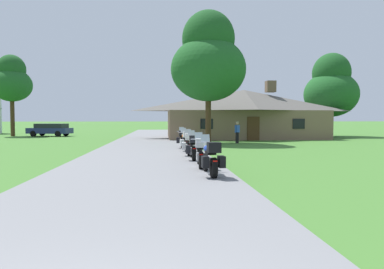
# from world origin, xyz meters

# --- Properties ---
(ground_plane) EXTENTS (500.00, 500.00, 0.00)m
(ground_plane) POSITION_xyz_m (0.00, 20.00, 0.00)
(ground_plane) COLOR #42752D
(asphalt_driveway) EXTENTS (6.40, 80.00, 0.06)m
(asphalt_driveway) POSITION_xyz_m (0.00, 18.00, 0.03)
(asphalt_driveway) COLOR slate
(asphalt_driveway) RESTS_ON ground
(motorcycle_blue_nearest_to_camera) EXTENTS (0.77, 2.08, 1.30)m
(motorcycle_blue_nearest_to_camera) POSITION_xyz_m (2.37, 8.81, 0.61)
(motorcycle_blue_nearest_to_camera) COLOR black
(motorcycle_blue_nearest_to_camera) RESTS_ON asphalt_driveway
(motorcycle_blue_second_in_row) EXTENTS (0.66, 2.08, 1.30)m
(motorcycle_blue_second_in_row) POSITION_xyz_m (2.26, 10.89, 0.62)
(motorcycle_blue_second_in_row) COLOR black
(motorcycle_blue_second_in_row) RESTS_ON asphalt_driveway
(motorcycle_orange_third_in_row) EXTENTS (0.72, 2.08, 1.30)m
(motorcycle_orange_third_in_row) POSITION_xyz_m (2.21, 13.33, 0.61)
(motorcycle_orange_third_in_row) COLOR black
(motorcycle_orange_third_in_row) RESTS_ON asphalt_driveway
(motorcycle_orange_fourth_in_row) EXTENTS (0.75, 2.08, 1.30)m
(motorcycle_orange_fourth_in_row) POSITION_xyz_m (2.17, 15.32, 0.61)
(motorcycle_orange_fourth_in_row) COLOR black
(motorcycle_orange_fourth_in_row) RESTS_ON asphalt_driveway
(motorcycle_orange_fifth_in_row) EXTENTS (0.79, 2.08, 1.30)m
(motorcycle_orange_fifth_in_row) POSITION_xyz_m (2.18, 17.81, 0.61)
(motorcycle_orange_fifth_in_row) COLOR black
(motorcycle_orange_fifth_in_row) RESTS_ON asphalt_driveway
(motorcycle_blue_farthest_in_row) EXTENTS (0.75, 2.08, 1.30)m
(motorcycle_blue_farthest_in_row) POSITION_xyz_m (2.10, 20.01, 0.61)
(motorcycle_blue_farthest_in_row) COLOR black
(motorcycle_blue_farthest_in_row) RESTS_ON asphalt_driveway
(stone_lodge) EXTENTS (15.61, 7.44, 5.64)m
(stone_lodge) POSITION_xyz_m (8.84, 31.15, 2.44)
(stone_lodge) COLOR brown
(stone_lodge) RESTS_ON ground
(bystander_blue_shirt_near_lodge) EXTENTS (0.46, 0.39, 1.69)m
(bystander_blue_shirt_near_lodge) POSITION_xyz_m (6.72, 24.51, 0.95)
(bystander_blue_shirt_near_lodge) COLOR black
(bystander_blue_shirt_near_lodge) RESTS_ON ground
(tree_right_of_lodge) EXTENTS (5.74, 5.74, 9.03)m
(tree_right_of_lodge) POSITION_xyz_m (19.18, 34.09, 5.27)
(tree_right_of_lodge) COLOR #422D19
(tree_right_of_lodge) RESTS_ON ground
(tree_by_lodge_front) EXTENTS (5.81, 5.81, 10.24)m
(tree_by_lodge_front) POSITION_xyz_m (4.42, 24.50, 6.43)
(tree_by_lodge_front) COLOR #422D19
(tree_by_lodge_front) RESTS_ON ground
(tree_left_far) EXTENTS (4.26, 4.26, 8.93)m
(tree_left_far) POSITION_xyz_m (-15.56, 37.55, 6.11)
(tree_left_far) COLOR #422D19
(tree_left_far) RESTS_ON ground
(parked_navy_suv_far_left) EXTENTS (4.90, 2.85, 1.40)m
(parked_navy_suv_far_left) POSITION_xyz_m (-11.35, 36.96, 0.78)
(parked_navy_suv_far_left) COLOR navy
(parked_navy_suv_far_left) RESTS_ON ground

